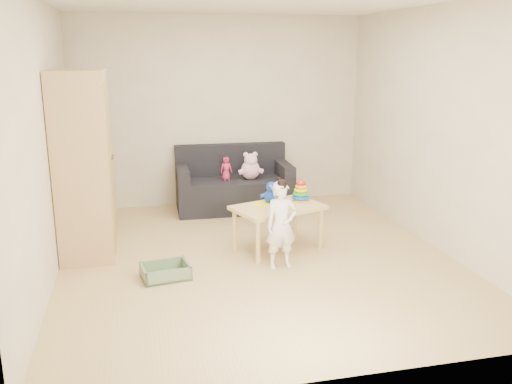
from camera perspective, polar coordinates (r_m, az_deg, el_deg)
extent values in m
plane|color=tan|center=(5.76, 0.07, -6.92)|extent=(4.50, 4.50, 0.00)
plane|color=beige|center=(7.61, -3.79, 8.44)|extent=(4.00, 0.00, 4.00)
plane|color=beige|center=(3.31, 8.93, 0.24)|extent=(4.00, 0.00, 4.00)
plane|color=beige|center=(5.34, -21.41, 4.86)|extent=(0.00, 4.50, 4.50)
plane|color=beige|center=(6.18, 18.57, 6.30)|extent=(0.00, 4.50, 4.50)
cube|color=tan|center=(6.01, -17.64, 2.92)|extent=(0.54, 1.07, 1.93)
cube|color=black|center=(7.43, -2.32, -0.20)|extent=(1.57, 0.82, 0.43)
cube|color=#E3CE7C|center=(5.93, 2.31, -3.75)|extent=(1.08, 0.87, 0.49)
imported|color=white|center=(5.38, 2.69, -3.63)|extent=(0.33, 0.23, 0.86)
imported|color=#D4275D|center=(7.25, -3.16, 2.45)|extent=(0.17, 0.13, 0.31)
cylinder|color=orange|center=(6.06, 4.71, -0.86)|extent=(0.18, 0.18, 0.02)
cylinder|color=silver|center=(6.03, 4.73, 0.13)|extent=(0.02, 0.02, 0.22)
torus|color=blue|center=(6.05, 4.72, -0.56)|extent=(0.20, 0.20, 0.04)
torus|color=green|center=(6.04, 4.73, -0.17)|extent=(0.18, 0.18, 0.04)
torus|color=yellow|center=(6.03, 4.73, 0.22)|extent=(0.15, 0.15, 0.04)
torus|color=orange|center=(6.02, 4.74, 0.58)|extent=(0.13, 0.13, 0.04)
torus|color=red|center=(6.01, 4.75, 0.93)|extent=(0.11, 0.11, 0.04)
cylinder|color=black|center=(6.09, 2.45, 0.11)|extent=(0.09, 0.09, 0.19)
cylinder|color=black|center=(6.06, 2.46, 1.15)|extent=(0.04, 0.04, 0.05)
cylinder|color=black|center=(6.06, 2.46, 1.44)|extent=(0.05, 0.05, 0.02)
cube|color=#FFFB1A|center=(5.88, 0.52, -1.31)|extent=(0.24, 0.24, 0.01)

